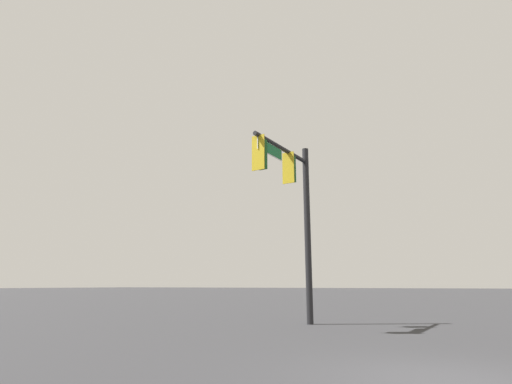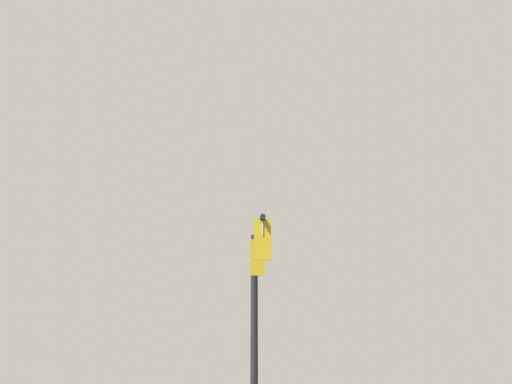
% 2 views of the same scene
% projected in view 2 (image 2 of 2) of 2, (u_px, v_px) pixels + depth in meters
% --- Properties ---
extents(signal_pole_near, '(4.23, 0.81, 7.42)m').
position_uv_depth(signal_pole_near, '(256.00, 294.00, 17.37)').
color(signal_pole_near, black).
rests_on(signal_pole_near, ground_plane).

